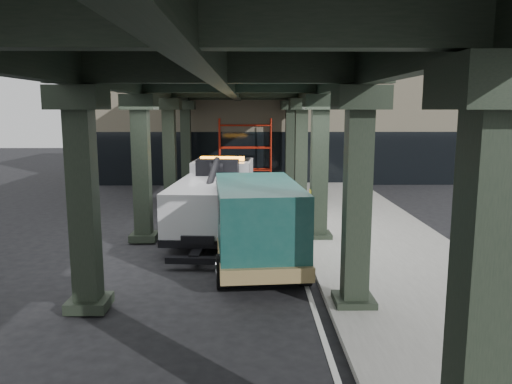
{
  "coord_description": "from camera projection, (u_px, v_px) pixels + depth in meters",
  "views": [
    {
      "loc": [
        0.22,
        -14.76,
        4.5
      ],
      "look_at": [
        0.46,
        2.16,
        1.7
      ],
      "focal_mm": 35.0,
      "sensor_mm": 36.0,
      "label": 1
    }
  ],
  "objects": [
    {
      "name": "ground",
      "position": [
        242.0,
        258.0,
        15.29
      ],
      "size": [
        90.0,
        90.0,
        0.0
      ],
      "primitive_type": "plane",
      "color": "black",
      "rests_on": "ground"
    },
    {
      "name": "building",
      "position": [
        275.0,
        117.0,
        34.4
      ],
      "size": [
        22.0,
        10.0,
        8.0
      ],
      "primitive_type": "cube",
      "color": "#C6B793",
      "rests_on": "ground"
    },
    {
      "name": "viaduct",
      "position": [
        230.0,
        80.0,
        16.37
      ],
      "size": [
        7.4,
        32.0,
        6.4
      ],
      "color": "black",
      "rests_on": "ground"
    },
    {
      "name": "tow_truck",
      "position": [
        217.0,
        195.0,
        18.74
      ],
      "size": [
        2.96,
        8.54,
        2.75
      ],
      "rotation": [
        0.0,
        0.0,
        -0.07
      ],
      "color": "black",
      "rests_on": "ground"
    },
    {
      "name": "scaffolding",
      "position": [
        245.0,
        151.0,
        29.4
      ],
      "size": [
        3.08,
        0.88,
        4.0
      ],
      "color": "red",
      "rests_on": "ground"
    },
    {
      "name": "sidewalk",
      "position": [
        372.0,
        239.0,
        17.32
      ],
      "size": [
        5.0,
        40.0,
        0.15
      ],
      "primitive_type": "cube",
      "color": "gray",
      "rests_on": "ground"
    },
    {
      "name": "towed_van",
      "position": [
        256.0,
        220.0,
        14.51
      ],
      "size": [
        2.86,
        6.25,
        2.47
      ],
      "rotation": [
        0.0,
        0.0,
        0.08
      ],
      "color": "#12403B",
      "rests_on": "ground"
    },
    {
      "name": "lane_stripe",
      "position": [
        292.0,
        241.0,
        17.29
      ],
      "size": [
        0.12,
        38.0,
        0.01
      ],
      "primitive_type": "cube",
      "color": "silver",
      "rests_on": "ground"
    }
  ]
}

